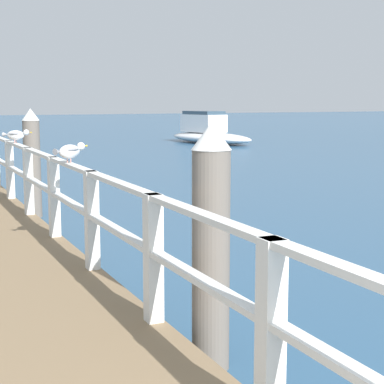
{
  "coord_description": "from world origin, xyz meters",
  "views": [
    {
      "loc": [
        -0.42,
        -0.2,
        2.01
      ],
      "look_at": [
        3.07,
        7.37,
        0.78
      ],
      "focal_mm": 59.66,
      "sensor_mm": 36.0,
      "label": 1
    }
  ],
  "objects_px": {
    "seagull_foreground": "(70,151)",
    "seagull_background": "(16,135)",
    "dock_piling_far": "(32,163)",
    "boat_1": "(208,133)",
    "dock_piling_near": "(211,247)"
  },
  "relations": [
    {
      "from": "seagull_foreground",
      "to": "seagull_background",
      "type": "xyz_separation_m",
      "value": [
        -0.0,
        3.37,
        0.0
      ]
    },
    {
      "from": "dock_piling_far",
      "to": "seagull_foreground",
      "type": "bearing_deg",
      "value": -95.14
    },
    {
      "from": "dock_piling_far",
      "to": "boat_1",
      "type": "bearing_deg",
      "value": 54.53
    },
    {
      "from": "seagull_background",
      "to": "boat_1",
      "type": "relative_size",
      "value": 0.08
    },
    {
      "from": "dock_piling_near",
      "to": "dock_piling_far",
      "type": "bearing_deg",
      "value": 90.0
    },
    {
      "from": "seagull_background",
      "to": "boat_1",
      "type": "bearing_deg",
      "value": -179.45
    },
    {
      "from": "seagull_foreground",
      "to": "dock_piling_far",
      "type": "bearing_deg",
      "value": 143.87
    },
    {
      "from": "dock_piling_near",
      "to": "seagull_foreground",
      "type": "height_order",
      "value": "dock_piling_near"
    },
    {
      "from": "dock_piling_far",
      "to": "dock_piling_near",
      "type": "bearing_deg",
      "value": -90.0
    },
    {
      "from": "dock_piling_far",
      "to": "seagull_foreground",
      "type": "distance_m",
      "value": 4.19
    },
    {
      "from": "dock_piling_near",
      "to": "seagull_background",
      "type": "xyz_separation_m",
      "value": [
        -0.37,
        6.01,
        0.52
      ]
    },
    {
      "from": "dock_piling_far",
      "to": "boat_1",
      "type": "height_order",
      "value": "dock_piling_far"
    },
    {
      "from": "dock_piling_near",
      "to": "seagull_foreground",
      "type": "relative_size",
      "value": 4.27
    },
    {
      "from": "dock_piling_far",
      "to": "boat_1",
      "type": "distance_m",
      "value": 18.54
    },
    {
      "from": "boat_1",
      "to": "seagull_background",
      "type": "bearing_deg",
      "value": -137.79
    }
  ]
}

